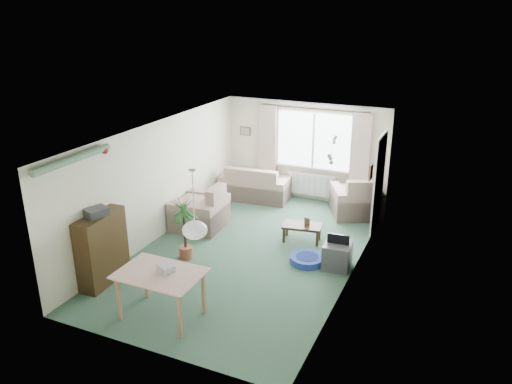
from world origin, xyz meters
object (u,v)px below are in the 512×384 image
at_px(armchair_left, 199,206).
at_px(sofa, 256,182).
at_px(tv_cube, 337,255).
at_px(dining_table, 162,295).
at_px(coffee_table, 302,233).
at_px(houseplant, 185,228).
at_px(armchair_corner, 357,195).
at_px(pet_bed, 307,259).
at_px(bookshelf, 102,249).

bearing_deg(armchair_left, sofa, 165.11).
relative_size(sofa, tv_cube, 3.20).
bearing_deg(dining_table, coffee_table, 72.17).
relative_size(armchair_left, houseplant, 0.86).
bearing_deg(tv_cube, houseplant, -166.65).
bearing_deg(armchair_corner, dining_table, 45.28).
relative_size(coffee_table, tv_cube, 1.48).
bearing_deg(armchair_corner, pet_bed, 58.14).
xyz_separation_m(armchair_left, bookshelf, (-0.34, -2.67, 0.15)).
relative_size(armchair_corner, houseplant, 0.85).
distance_m(bookshelf, dining_table, 1.60).
relative_size(sofa, bookshelf, 1.35).
relative_size(sofa, houseplant, 1.35).
bearing_deg(pet_bed, bookshelf, -145.46).
distance_m(coffee_table, tv_cube, 1.24).
bearing_deg(bookshelf, sofa, 77.55).
xyz_separation_m(tv_cube, pet_bed, (-0.55, -0.06, -0.17)).
bearing_deg(bookshelf, tv_cube, 27.26).
distance_m(coffee_table, houseplant, 2.42).
xyz_separation_m(sofa, tv_cube, (2.80, -2.63, -0.18)).
xyz_separation_m(dining_table, tv_cube, (2.04, 2.59, -0.13)).
bearing_deg(coffee_table, pet_bed, -64.75).
relative_size(armchair_corner, tv_cube, 2.01).
height_order(sofa, armchair_left, armchair_left).
distance_m(armchair_corner, pet_bed, 2.71).
height_order(houseplant, pet_bed, houseplant).
height_order(armchair_corner, dining_table, armchair_corner).
distance_m(sofa, dining_table, 5.27).
distance_m(armchair_corner, houseplant, 4.20).
height_order(sofa, coffee_table, sofa).
distance_m(armchair_corner, armchair_left, 3.57).
bearing_deg(dining_table, bookshelf, 162.53).
distance_m(armchair_left, tv_cube, 3.26).
distance_m(dining_table, tv_cube, 3.30).
bearing_deg(bookshelf, armchair_corner, 51.77).
height_order(bookshelf, tv_cube, bookshelf).
height_order(armchair_corner, houseplant, houseplant).
relative_size(bookshelf, pet_bed, 1.95).
height_order(bookshelf, dining_table, bookshelf).
bearing_deg(sofa, coffee_table, 130.20).
relative_size(armchair_corner, dining_table, 0.90).
xyz_separation_m(armchair_left, pet_bed, (2.65, -0.62, -0.41)).
bearing_deg(sofa, dining_table, 93.39).
height_order(armchair_left, coffee_table, armchair_left).
height_order(armchair_corner, tv_cube, armchair_corner).
xyz_separation_m(bookshelf, houseplant, (0.83, 1.30, -0.00)).
bearing_deg(tv_cube, dining_table, -131.63).
distance_m(sofa, houseplant, 3.45).
bearing_deg(sofa, bookshelf, 76.22).
distance_m(armchair_left, bookshelf, 2.70).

